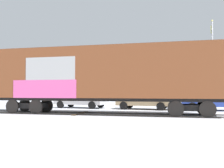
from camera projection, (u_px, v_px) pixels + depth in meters
name	position (u px, v px, depth m)	size (l,w,h in m)	color
ground_plane	(113.00, 115.00, 15.60)	(260.00, 260.00, 0.00)	#B2B5BC
track	(145.00, 115.00, 15.16)	(60.02, 3.73, 0.08)	#4C4742
freight_car	(104.00, 74.00, 15.81)	(14.78, 3.22, 4.39)	brown
flagpole	(212.00, 53.00, 23.41)	(0.18, 1.37, 8.14)	silver
hillside	(164.00, 78.00, 78.78)	(144.20, 32.69, 15.68)	silver
parked_car_silver	(80.00, 99.00, 22.04)	(4.61, 2.37, 1.55)	#B7BABF
parked_car_tan	(143.00, 98.00, 20.31)	(4.45, 2.26, 1.77)	#9E8966
parked_car_blue	(213.00, 100.00, 18.90)	(4.79, 2.07, 1.61)	navy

